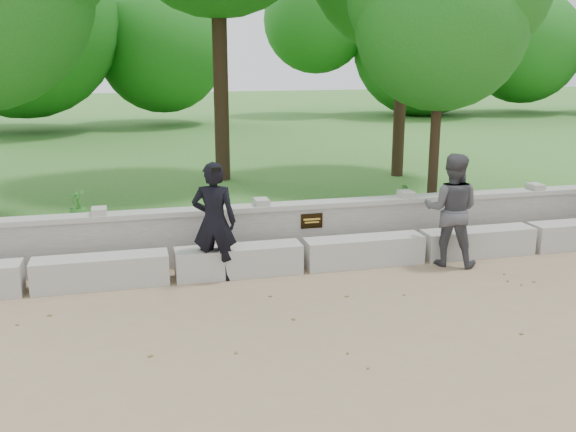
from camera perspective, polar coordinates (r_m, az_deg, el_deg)
name	(u,v)px	position (r m, az deg, el deg)	size (l,w,h in m)	color
ground	(343,317)	(8.28, 4.89, -8.92)	(80.00, 80.00, 0.00)	#907B58
lawn	(206,151)	(21.56, -7.33, 5.77)	(40.00, 22.00, 0.25)	#3B6725
concrete_bench	(303,256)	(9.90, 1.34, -3.55)	(11.90, 0.45, 0.45)	beige
parapet_wall	(292,229)	(10.48, 0.33, -1.18)	(12.50, 0.35, 0.90)	beige
man_main	(214,222)	(9.36, -6.58, -0.50)	(0.74, 0.68, 1.77)	black
visitor_left	(451,210)	(10.31, 14.32, 0.54)	(1.09, 1.02, 1.77)	#45444A
tree_near_right	(442,11)	(12.70, 13.54, 17.32)	(3.21, 3.21, 5.38)	#382619
shrub_a	(196,220)	(10.88, -8.22, -0.34)	(0.31, 0.21, 0.58)	#35802B
shrub_b	(225,205)	(12.02, -5.59, 1.00)	(0.29, 0.23, 0.53)	#35802B
shrub_c	(415,204)	(11.94, 11.25, 1.06)	(0.60, 0.52, 0.67)	#35802B
shrub_d	(78,205)	(12.48, -18.20, 0.94)	(0.32, 0.28, 0.57)	#35802B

